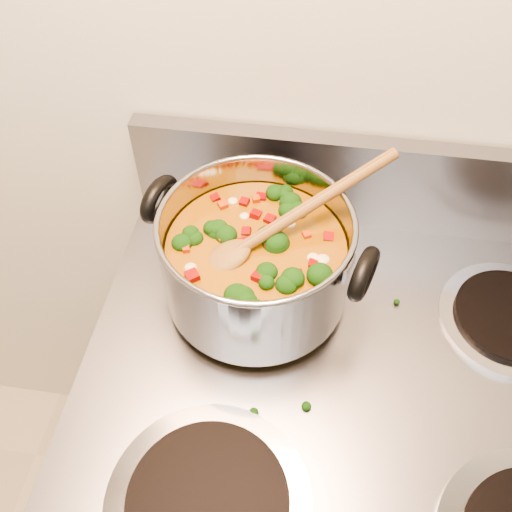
% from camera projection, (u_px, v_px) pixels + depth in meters
% --- Properties ---
extents(electric_range, '(0.78, 0.70, 1.08)m').
position_uv_depth(electric_range, '(336.00, 506.00, 1.08)').
color(electric_range, gray).
rests_on(electric_range, ground).
extents(stockpot, '(0.32, 0.26, 0.16)m').
position_uv_depth(stockpot, '(256.00, 259.00, 0.77)').
color(stockpot, '#94949B').
rests_on(stockpot, electric_range).
extents(wooden_spoon, '(0.26, 0.20, 0.10)m').
position_uv_depth(wooden_spoon, '(270.00, 231.00, 0.74)').
color(wooden_spoon, brown).
rests_on(wooden_spoon, stockpot).
extents(cooktop_crumbs, '(0.42, 0.26, 0.01)m').
position_uv_depth(cooktop_crumbs, '(273.00, 316.00, 0.81)').
color(cooktop_crumbs, black).
rests_on(cooktop_crumbs, electric_range).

